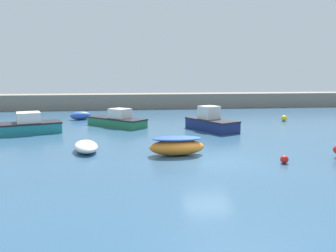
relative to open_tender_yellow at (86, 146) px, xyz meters
The scene contains 10 objects.
ground_plane 7.22m from the open_tender_yellow, 24.86° to the right, with size 120.00×120.00×0.20m, color #2D5170.
harbor_breakwater 27.15m from the open_tender_yellow, 76.06° to the left, with size 60.81×3.91×1.97m, color gray.
open_tender_yellow is the anchor object (origin of this frame).
motorboat_with_cabin 8.75m from the open_tender_yellow, 127.63° to the left, with size 5.91×3.86×1.64m.
rowboat_with_red_cover 5.38m from the open_tender_yellow, 17.13° to the right, with size 3.11×1.35×1.06m.
fishing_dinghy_green 14.85m from the open_tender_yellow, 98.00° to the left, with size 2.34×1.76×0.83m.
cabin_cruiser_white 9.86m from the open_tender_yellow, 80.07° to the left, with size 5.41×5.37×1.59m.
motorboat_grey_hull 11.33m from the open_tender_yellow, 34.67° to the left, with size 3.81×5.04×1.97m.
mooring_buoy_yellow 20.97m from the open_tender_yellow, 31.16° to the left, with size 0.56×0.56×0.56m, color yellow.
mooring_buoy_red 11.04m from the open_tender_yellow, 21.68° to the right, with size 0.41×0.41×0.41m, color red.
Camera 1 is at (-4.37, -16.24, 4.39)m, focal length 35.00 mm.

